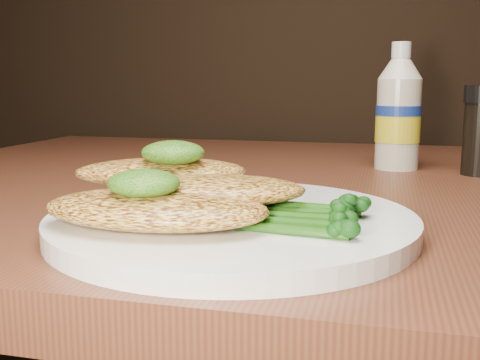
# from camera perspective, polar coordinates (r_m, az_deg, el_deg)

# --- Properties ---
(plate) EXTENTS (0.28, 0.28, 0.01)m
(plate) POSITION_cam_1_polar(r_m,az_deg,el_deg) (0.44, -0.79, -4.21)
(plate) COLOR white
(plate) RESTS_ON dining_table
(chicken_front) EXTENTS (0.16, 0.09, 0.03)m
(chicken_front) POSITION_cam_1_polar(r_m,az_deg,el_deg) (0.40, -8.42, -2.86)
(chicken_front) COLOR #EBAF4B
(chicken_front) RESTS_ON plate
(chicken_mid) EXTENTS (0.16, 0.11, 0.02)m
(chicken_mid) POSITION_cam_1_polar(r_m,az_deg,el_deg) (0.42, -3.26, -1.06)
(chicken_mid) COLOR #EBAF4B
(chicken_mid) RESTS_ON plate
(chicken_back) EXTENTS (0.15, 0.11, 0.02)m
(chicken_back) POSITION_cam_1_polar(r_m,az_deg,el_deg) (0.46, -7.88, 0.83)
(chicken_back) COLOR #EBAF4B
(chicken_back) RESTS_ON plate
(pesto_front) EXTENTS (0.05, 0.05, 0.02)m
(pesto_front) POSITION_cam_1_polar(r_m,az_deg,el_deg) (0.39, -9.56, -0.31)
(pesto_front) COLOR black
(pesto_front) RESTS_ON chicken_front
(pesto_back) EXTENTS (0.05, 0.05, 0.02)m
(pesto_back) POSITION_cam_1_polar(r_m,az_deg,el_deg) (0.45, -6.70, 2.73)
(pesto_back) COLOR black
(pesto_back) RESTS_ON chicken_back
(broccolini_bundle) EXTENTS (0.15, 0.12, 0.02)m
(broccolini_bundle) POSITION_cam_1_polar(r_m,az_deg,el_deg) (0.41, 4.18, -2.84)
(broccolini_bundle) COLOR #205011
(broccolini_bundle) RESTS_ON plate
(mayo_bottle) EXTENTS (0.07, 0.07, 0.16)m
(mayo_bottle) POSITION_cam_1_polar(r_m,az_deg,el_deg) (0.77, 15.53, 7.08)
(mayo_bottle) COLOR beige
(mayo_bottle) RESTS_ON dining_table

